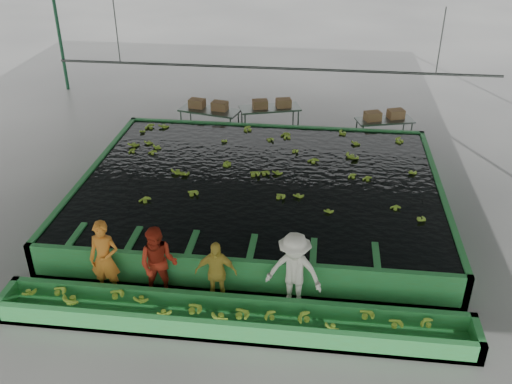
# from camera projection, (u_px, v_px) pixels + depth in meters

# --- Properties ---
(ground) EXTENTS (80.00, 80.00, 0.00)m
(ground) POSITION_uv_depth(u_px,v_px,m) (254.00, 234.00, 15.08)
(ground) COLOR slate
(ground) RESTS_ON ground
(shed_roof) EXTENTS (20.00, 22.00, 0.04)m
(shed_roof) POSITION_uv_depth(u_px,v_px,m) (253.00, 46.00, 12.66)
(shed_roof) COLOR gray
(shed_roof) RESTS_ON shed_posts
(shed_posts) EXTENTS (20.00, 22.00, 5.00)m
(shed_posts) POSITION_uv_depth(u_px,v_px,m) (254.00, 148.00, 13.87)
(shed_posts) COLOR #1F5434
(shed_posts) RESTS_ON ground
(flotation_tank) EXTENTS (10.00, 8.00, 0.90)m
(flotation_tank) POSITION_uv_depth(u_px,v_px,m) (260.00, 192.00, 16.17)
(flotation_tank) COLOR #2E8D40
(flotation_tank) RESTS_ON ground
(tank_water) EXTENTS (9.70, 7.70, 0.00)m
(tank_water) POSITION_uv_depth(u_px,v_px,m) (260.00, 180.00, 15.97)
(tank_water) COLOR black
(tank_water) RESTS_ON flotation_tank
(sorting_trough) EXTENTS (10.00, 1.00, 0.50)m
(sorting_trough) POSITION_uv_depth(u_px,v_px,m) (232.00, 318.00, 11.84)
(sorting_trough) COLOR #2E8D40
(sorting_trough) RESTS_ON ground
(cableway_rail) EXTENTS (0.08, 0.08, 14.00)m
(cableway_rail) POSITION_uv_depth(u_px,v_px,m) (273.00, 68.00, 17.97)
(cableway_rail) COLOR #59605B
(cableway_rail) RESTS_ON shed_roof
(rail_hanger_left) EXTENTS (0.04, 0.04, 2.00)m
(rail_hanger_left) POSITION_uv_depth(u_px,v_px,m) (117.00, 32.00, 18.02)
(rail_hanger_left) COLOR #59605B
(rail_hanger_left) RESTS_ON shed_roof
(rail_hanger_right) EXTENTS (0.04, 0.04, 2.00)m
(rail_hanger_right) POSITION_uv_depth(u_px,v_px,m) (441.00, 41.00, 16.95)
(rail_hanger_right) COLOR #59605B
(rail_hanger_right) RESTS_ON shed_roof
(worker_a) EXTENTS (0.69, 0.46, 1.86)m
(worker_a) POSITION_uv_depth(u_px,v_px,m) (105.00, 259.00, 12.52)
(worker_a) COLOR orange
(worker_a) RESTS_ON ground
(worker_b) EXTENTS (0.90, 0.72, 1.80)m
(worker_b) POSITION_uv_depth(u_px,v_px,m) (158.00, 264.00, 12.40)
(worker_b) COLOR #A72815
(worker_b) RESTS_ON ground
(worker_c) EXTENTS (0.95, 0.46, 1.56)m
(worker_c) POSITION_uv_depth(u_px,v_px,m) (216.00, 273.00, 12.32)
(worker_c) COLOR gold
(worker_c) RESTS_ON ground
(worker_d) EXTENTS (1.33, 0.91, 1.89)m
(worker_d) POSITION_uv_depth(u_px,v_px,m) (294.00, 272.00, 12.06)
(worker_d) COLOR white
(worker_d) RESTS_ON ground
(packing_table_left) EXTENTS (2.29, 1.34, 0.98)m
(packing_table_left) POSITION_uv_depth(u_px,v_px,m) (210.00, 122.00, 20.66)
(packing_table_left) COLOR #59605B
(packing_table_left) RESTS_ON ground
(packing_table_mid) EXTENTS (2.33, 1.47, 0.99)m
(packing_table_mid) POSITION_uv_depth(u_px,v_px,m) (270.00, 120.00, 20.84)
(packing_table_mid) COLOR #59605B
(packing_table_mid) RESTS_ON ground
(packing_table_right) EXTENTS (2.09, 1.28, 0.89)m
(packing_table_right) POSITION_uv_depth(u_px,v_px,m) (383.00, 131.00, 20.04)
(packing_table_right) COLOR #59605B
(packing_table_right) RESTS_ON ground
(box_stack_left) EXTENTS (1.47, 0.65, 0.31)m
(box_stack_left) POSITION_uv_depth(u_px,v_px,m) (208.00, 109.00, 20.51)
(box_stack_left) COLOR olive
(box_stack_left) RESTS_ON packing_table_left
(box_stack_mid) EXTENTS (1.44, 0.73, 0.30)m
(box_stack_mid) POSITION_uv_depth(u_px,v_px,m) (272.00, 107.00, 20.60)
(box_stack_mid) COLOR olive
(box_stack_mid) RESTS_ON packing_table_mid
(box_stack_right) EXTENTS (1.47, 0.87, 0.31)m
(box_stack_right) POSITION_uv_depth(u_px,v_px,m) (384.00, 119.00, 19.86)
(box_stack_right) COLOR olive
(box_stack_right) RESTS_ON packing_table_right
(floating_bananas) EXTENTS (9.12, 6.22, 0.12)m
(floating_bananas) POSITION_uv_depth(u_px,v_px,m) (263.00, 167.00, 16.67)
(floating_bananas) COLOR #91C12F
(floating_bananas) RESTS_ON tank_water
(trough_bananas) EXTENTS (9.36, 0.62, 0.12)m
(trough_bananas) POSITION_uv_depth(u_px,v_px,m) (232.00, 313.00, 11.76)
(trough_bananas) COLOR #91C12F
(trough_bananas) RESTS_ON sorting_trough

